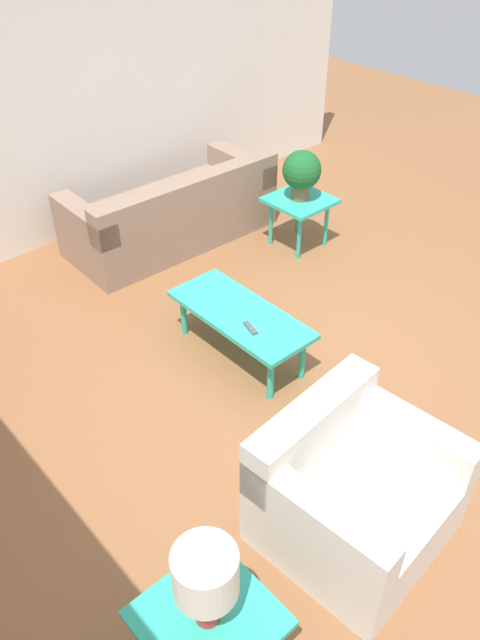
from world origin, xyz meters
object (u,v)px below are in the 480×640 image
sofa (173,214)px  table_lamp (206,578)px  coffee_table (240,317)px  side_table_plant (300,205)px  potted_plant (302,172)px  side_table_lamp (208,624)px  armchair (350,492)px

sofa → table_lamp: size_ratio=4.47×
coffee_table → side_table_plant: 1.83m
coffee_table → potted_plant: bearing=-60.5°
sofa → potted_plant: bearing=135.4°
side_table_plant → coffee_table: bearing=119.5°
side_table_lamp → potted_plant: 4.22m
armchair → table_lamp: 1.24m
side_table_plant → potted_plant: potted_plant is taller
coffee_table → table_lamp: size_ratio=2.54×
sofa → potted_plant: (-0.90, -0.88, 0.49)m
sofa → coffee_table: (-1.81, 0.71, 0.07)m
side_table_plant → side_table_lamp: bearing=128.1°
side_table_plant → table_lamp: table_lamp is taller
coffee_table → side_table_plant: side_table_plant is taller
coffee_table → side_table_plant: bearing=-60.5°
armchair → table_lamp: bearing=-179.9°
potted_plant → sofa: bearing=44.3°
side_table_lamp → table_lamp: (0.00, -0.00, 0.39)m
side_table_plant → side_table_lamp: same height
side_table_lamp → table_lamp: bearing=-76.0°
side_table_plant → table_lamp: size_ratio=1.22×
side_table_plant → side_table_lamp: 4.21m
side_table_lamp → potted_plant: size_ratio=1.19×
potted_plant → table_lamp: (-2.60, 3.31, 0.04)m
sofa → coffee_table: 1.94m
potted_plant → table_lamp: size_ratio=1.02×
sofa → side_table_plant: size_ratio=3.68×
potted_plant → side_table_lamp: bearing=128.1°
side_table_plant → side_table_lamp: (-2.60, 3.31, 0.00)m
armchair → potted_plant: bearing=44.0°
side_table_lamp → side_table_plant: bearing=-51.9°
coffee_table → side_table_plant: (0.90, -1.59, 0.07)m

